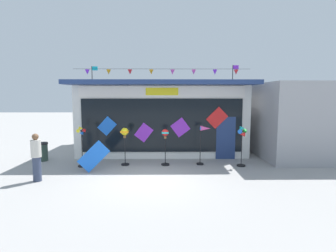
{
  "coord_description": "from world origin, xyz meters",
  "views": [
    {
      "loc": [
        0.64,
        -9.26,
        2.95
      ],
      "look_at": [
        0.76,
        2.27,
        1.67
      ],
      "focal_mm": 28.44,
      "sensor_mm": 36.0,
      "label": 1
    }
  ],
  "objects_px": {
    "wind_spinner_far_left": "(82,145)",
    "wind_spinner_center_right": "(204,136)",
    "person_mid_plaza": "(36,157)",
    "wind_spinner_center_left": "(165,139)",
    "trash_bin": "(42,152)",
    "wind_spinner_right": "(242,139)",
    "kite_shop_building": "(163,116)",
    "wind_spinner_left": "(125,137)",
    "display_kite_on_ground": "(94,156)"
  },
  "relations": [
    {
      "from": "wind_spinner_far_left",
      "to": "wind_spinner_center_right",
      "type": "xyz_separation_m",
      "value": [
        5.17,
        0.32,
        0.32
      ]
    },
    {
      "from": "wind_spinner_center_right",
      "to": "person_mid_plaza",
      "type": "bearing_deg",
      "value": -160.23
    },
    {
      "from": "wind_spinner_center_left",
      "to": "trash_bin",
      "type": "distance_m",
      "value": 5.77
    },
    {
      "from": "wind_spinner_center_right",
      "to": "person_mid_plaza",
      "type": "xyz_separation_m",
      "value": [
        -6.15,
        -2.21,
        -0.41
      ]
    },
    {
      "from": "wind_spinner_center_left",
      "to": "wind_spinner_far_left",
      "type": "bearing_deg",
      "value": -176.25
    },
    {
      "from": "wind_spinner_far_left",
      "to": "wind_spinner_center_left",
      "type": "distance_m",
      "value": 3.51
    },
    {
      "from": "wind_spinner_center_left",
      "to": "trash_bin",
      "type": "height_order",
      "value": "wind_spinner_center_left"
    },
    {
      "from": "wind_spinner_right",
      "to": "kite_shop_building",
      "type": "bearing_deg",
      "value": 130.46
    },
    {
      "from": "wind_spinner_far_left",
      "to": "wind_spinner_center_left",
      "type": "relative_size",
      "value": 1.09
    },
    {
      "from": "wind_spinner_far_left",
      "to": "wind_spinner_left",
      "type": "distance_m",
      "value": 1.81
    },
    {
      "from": "wind_spinner_center_left",
      "to": "wind_spinner_center_right",
      "type": "relative_size",
      "value": 0.92
    },
    {
      "from": "trash_bin",
      "to": "display_kite_on_ground",
      "type": "xyz_separation_m",
      "value": [
        2.86,
        -1.84,
        0.19
      ]
    },
    {
      "from": "wind_spinner_left",
      "to": "wind_spinner_center_left",
      "type": "bearing_deg",
      "value": -0.83
    },
    {
      "from": "display_kite_on_ground",
      "to": "person_mid_plaza",
      "type": "bearing_deg",
      "value": -146.03
    },
    {
      "from": "wind_spinner_center_left",
      "to": "wind_spinner_right",
      "type": "bearing_deg",
      "value": -4.19
    },
    {
      "from": "person_mid_plaza",
      "to": "display_kite_on_ground",
      "type": "xyz_separation_m",
      "value": [
        1.68,
        1.13,
        -0.24
      ]
    },
    {
      "from": "kite_shop_building",
      "to": "person_mid_plaza",
      "type": "xyz_separation_m",
      "value": [
        -4.34,
        -5.84,
        -1.0
      ]
    },
    {
      "from": "person_mid_plaza",
      "to": "wind_spinner_far_left",
      "type": "bearing_deg",
      "value": -162.31
    },
    {
      "from": "wind_spinner_left",
      "to": "wind_spinner_right",
      "type": "height_order",
      "value": "wind_spinner_right"
    },
    {
      "from": "wind_spinner_far_left",
      "to": "wind_spinner_right",
      "type": "distance_m",
      "value": 6.72
    },
    {
      "from": "kite_shop_building",
      "to": "wind_spinner_left",
      "type": "relative_size",
      "value": 5.38
    },
    {
      "from": "wind_spinner_left",
      "to": "wind_spinner_center_left",
      "type": "relative_size",
      "value": 1.03
    },
    {
      "from": "person_mid_plaza",
      "to": "display_kite_on_ground",
      "type": "relative_size",
      "value": 1.45
    },
    {
      "from": "wind_spinner_center_left",
      "to": "wind_spinner_right",
      "type": "height_order",
      "value": "wind_spinner_right"
    },
    {
      "from": "trash_bin",
      "to": "display_kite_on_ground",
      "type": "bearing_deg",
      "value": -32.72
    },
    {
      "from": "wind_spinner_right",
      "to": "trash_bin",
      "type": "height_order",
      "value": "wind_spinner_right"
    },
    {
      "from": "wind_spinner_center_right",
      "to": "display_kite_on_ground",
      "type": "bearing_deg",
      "value": -166.44
    },
    {
      "from": "wind_spinner_far_left",
      "to": "display_kite_on_ground",
      "type": "height_order",
      "value": "wind_spinner_far_left"
    },
    {
      "from": "wind_spinner_far_left",
      "to": "wind_spinner_center_right",
      "type": "bearing_deg",
      "value": 3.5
    },
    {
      "from": "wind_spinner_far_left",
      "to": "wind_spinner_center_right",
      "type": "height_order",
      "value": "wind_spinner_far_left"
    },
    {
      "from": "wind_spinner_center_right",
      "to": "display_kite_on_ground",
      "type": "distance_m",
      "value": 4.64
    },
    {
      "from": "wind_spinner_center_left",
      "to": "display_kite_on_ground",
      "type": "relative_size",
      "value": 1.36
    },
    {
      "from": "wind_spinner_left",
      "to": "wind_spinner_right",
      "type": "xyz_separation_m",
      "value": [
        4.95,
        -0.26,
        -0.06
      ]
    },
    {
      "from": "wind_spinner_center_left",
      "to": "trash_bin",
      "type": "bearing_deg",
      "value": 171.49
    },
    {
      "from": "kite_shop_building",
      "to": "person_mid_plaza",
      "type": "relative_size",
      "value": 5.19
    },
    {
      "from": "kite_shop_building",
      "to": "wind_spinner_center_left",
      "type": "bearing_deg",
      "value": -87.76
    },
    {
      "from": "wind_spinner_left",
      "to": "trash_bin",
      "type": "xyz_separation_m",
      "value": [
        -3.93,
        0.82,
        -0.8
      ]
    },
    {
      "from": "kite_shop_building",
      "to": "display_kite_on_ground",
      "type": "height_order",
      "value": "kite_shop_building"
    },
    {
      "from": "wind_spinner_center_right",
      "to": "trash_bin",
      "type": "height_order",
      "value": "wind_spinner_center_right"
    },
    {
      "from": "wind_spinner_center_left",
      "to": "person_mid_plaza",
      "type": "xyz_separation_m",
      "value": [
        -4.48,
        -2.12,
        -0.28
      ]
    },
    {
      "from": "wind_spinner_far_left",
      "to": "wind_spinner_right",
      "type": "relative_size",
      "value": 0.99
    },
    {
      "from": "wind_spinner_center_left",
      "to": "person_mid_plaza",
      "type": "height_order",
      "value": "person_mid_plaza"
    },
    {
      "from": "kite_shop_building",
      "to": "display_kite_on_ground",
      "type": "relative_size",
      "value": 7.55
    },
    {
      "from": "wind_spinner_far_left",
      "to": "kite_shop_building",
      "type": "bearing_deg",
      "value": 49.64
    },
    {
      "from": "kite_shop_building",
      "to": "wind_spinner_center_left",
      "type": "xyz_separation_m",
      "value": [
        0.15,
        -3.71,
        -0.72
      ]
    },
    {
      "from": "wind_spinner_far_left",
      "to": "wind_spinner_center_right",
      "type": "relative_size",
      "value": 1.01
    },
    {
      "from": "trash_bin",
      "to": "wind_spinner_left",
      "type": "bearing_deg",
      "value": -11.81
    },
    {
      "from": "person_mid_plaza",
      "to": "trash_bin",
      "type": "height_order",
      "value": "person_mid_plaza"
    },
    {
      "from": "kite_shop_building",
      "to": "wind_spinner_left",
      "type": "xyz_separation_m",
      "value": [
        -1.58,
        -3.69,
        -0.63
      ]
    },
    {
      "from": "kite_shop_building",
      "to": "wind_spinner_center_left",
      "type": "distance_m",
      "value": 3.79
    }
  ]
}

